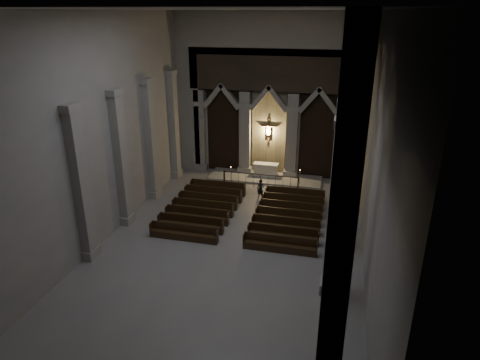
{
  "coord_description": "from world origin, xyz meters",
  "views": [
    {
      "loc": [
        5.33,
        -19.35,
        11.94
      ],
      "look_at": [
        -0.12,
        3.0,
        2.81
      ],
      "focal_mm": 32.0,
      "sensor_mm": 36.0,
      "label": 1
    }
  ],
  "objects": [
    {
      "name": "sanctuary_step",
      "position": [
        0.0,
        10.6,
        0.07
      ],
      "size": [
        8.5,
        2.6,
        0.15
      ],
      "primitive_type": "cube",
      "color": "gray",
      "rests_on": "ground"
    },
    {
      "name": "altar_rail",
      "position": [
        0.0,
        8.74,
        0.72
      ],
      "size": [
        5.5,
        0.09,
        1.08
      ],
      "color": "black",
      "rests_on": "ground"
    },
    {
      "name": "room",
      "position": [
        0.0,
        0.0,
        7.6
      ],
      "size": [
        24.0,
        24.1,
        12.0
      ],
      "color": "gray",
      "rests_on": "ground"
    },
    {
      "name": "altar",
      "position": [
        -0.01,
        10.9,
        0.64
      ],
      "size": [
        1.9,
        0.76,
        0.97
      ],
      "color": "beige",
      "rests_on": "sanctuary_step"
    },
    {
      "name": "candle_stand_left",
      "position": [
        -2.31,
        9.1,
        0.35
      ],
      "size": [
        0.22,
        0.22,
        1.3
      ],
      "color": "#A57532",
      "rests_on": "ground"
    },
    {
      "name": "left_pilasters",
      "position": [
        -6.75,
        3.5,
        3.91
      ],
      "size": [
        0.6,
        13.0,
        8.03
      ],
      "color": "gray",
      "rests_on": "ground"
    },
    {
      "name": "sanctuary_wall",
      "position": [
        0.0,
        11.54,
        6.62
      ],
      "size": [
        14.0,
        0.77,
        12.0
      ],
      "color": "gray",
      "rests_on": "ground"
    },
    {
      "name": "right_arcade",
      "position": [
        5.5,
        1.33,
        7.83
      ],
      "size": [
        1.0,
        24.0,
        12.0
      ],
      "color": "gray",
      "rests_on": "ground"
    },
    {
      "name": "worshipper",
      "position": [
        0.35,
        6.97,
        0.67
      ],
      "size": [
        0.56,
        0.44,
        1.35
      ],
      "primitive_type": "imported",
      "rotation": [
        0.0,
        0.0,
        -0.27
      ],
      "color": "black",
      "rests_on": "ground"
    },
    {
      "name": "candle_stand_right",
      "position": [
        2.69,
        9.76,
        0.35
      ],
      "size": [
        0.21,
        0.21,
        1.27
      ],
      "color": "#A57532",
      "rests_on": "ground"
    },
    {
      "name": "pews",
      "position": [
        0.0,
        3.7,
        0.29
      ],
      "size": [
        9.35,
        7.11,
        0.88
      ],
      "color": "black",
      "rests_on": "ground"
    }
  ]
}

